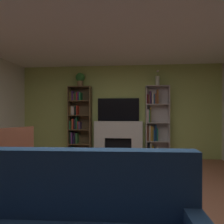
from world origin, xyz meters
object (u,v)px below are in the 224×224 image
at_px(bookshelf_right, 154,125).
at_px(vase_with_flowers, 157,80).
at_px(tv, 118,110).
at_px(armchair, 7,159).
at_px(fireplace, 118,139).
at_px(bookshelf_left, 78,122).
at_px(potted_plant, 80,79).

relative_size(bookshelf_right, vase_with_flowers, 4.66).
distance_m(tv, bookshelf_right, 1.07).
bearing_deg(armchair, vase_with_flowers, 41.25).
xyz_separation_m(fireplace, bookshelf_left, (-1.13, -0.02, 0.48)).
xyz_separation_m(bookshelf_right, potted_plant, (-2.04, -0.04, 1.28)).
bearing_deg(tv, armchair, -123.53).
relative_size(tv, vase_with_flowers, 2.71).
xyz_separation_m(tv, vase_with_flowers, (1.06, -0.12, 0.79)).
xyz_separation_m(tv, bookshelf_right, (0.99, -0.08, -0.41)).
relative_size(potted_plant, vase_with_flowers, 0.91).
distance_m(bookshelf_left, armchair, 2.52).
relative_size(tv, armchair, 1.10).
xyz_separation_m(fireplace, potted_plant, (-1.06, -0.05, 1.68)).
bearing_deg(tv, bookshelf_left, -175.18).
bearing_deg(armchair, bookshelf_right, 42.51).
relative_size(tv, bookshelf_left, 0.58).
relative_size(fireplace, potted_plant, 3.69).
distance_m(fireplace, bookshelf_left, 1.22).
xyz_separation_m(tv, potted_plant, (-1.06, -0.12, 0.86)).
height_order(fireplace, bookshelf_right, bookshelf_right).
height_order(fireplace, vase_with_flowers, vase_with_flowers).
height_order(bookshelf_right, potted_plant, potted_plant).
xyz_separation_m(bookshelf_left, vase_with_flowers, (2.19, -0.03, 1.12)).
relative_size(vase_with_flowers, armchair, 0.41).
height_order(potted_plant, vase_with_flowers, vase_with_flowers).
relative_size(tv, bookshelf_right, 0.58).
xyz_separation_m(fireplace, vase_with_flowers, (1.06, -0.05, 1.60)).
distance_m(potted_plant, armchair, 2.98).
bearing_deg(fireplace, vase_with_flowers, -2.52).
bearing_deg(armchair, tv, 56.47).
bearing_deg(fireplace, tv, 90.00).
distance_m(potted_plant, vase_with_flowers, 2.12).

